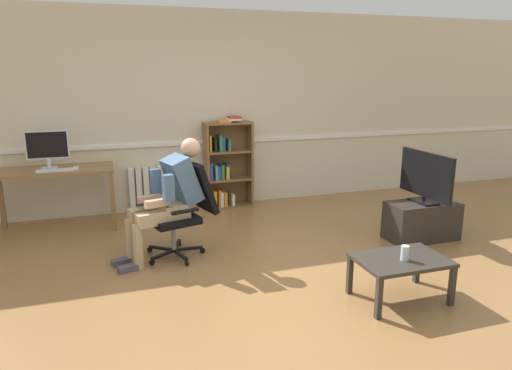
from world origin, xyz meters
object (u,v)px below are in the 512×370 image
object	(u,v)px
tv_stand	(422,221)
coffee_table	(401,263)
imac_monitor	(47,147)
office_chair	(185,206)
person_seated	(168,197)
tv_screen	(426,176)
computer_mouse	(76,168)
bookshelf	(225,166)
keyboard	(56,170)
drinking_glass	(405,253)
radiator	(157,189)
computer_desk	(54,177)

from	to	relation	value
tv_stand	coffee_table	distance (m)	1.61
imac_monitor	office_chair	size ratio (longest dim) A/B	0.50
person_seated	tv_screen	world-z (taller)	person_seated
tv_screen	person_seated	bearing A→B (deg)	81.01
computer_mouse	tv_screen	bearing A→B (deg)	-22.59
bookshelf	coffee_table	distance (m)	3.23
keyboard	drinking_glass	xyz separation A→B (m)	(2.86, -2.75, -0.33)
imac_monitor	person_seated	size ratio (longest dim) A/B	0.40
keyboard	drinking_glass	size ratio (longest dim) A/B	3.34
radiator	computer_desk	bearing A→B (deg)	-162.65
imac_monitor	computer_mouse	world-z (taller)	imac_monitor
radiator	tv_stand	world-z (taller)	radiator
radiator	tv_screen	size ratio (longest dim) A/B	0.90
keyboard	office_chair	bearing A→B (deg)	-40.50
keyboard	radiator	distance (m)	1.40
radiator	person_seated	xyz separation A→B (m)	(-0.06, -1.71, 0.34)
bookshelf	tv_stand	bearing A→B (deg)	-47.33
radiator	drinking_glass	size ratio (longest dim) A/B	5.93
tv_stand	coffee_table	xyz separation A→B (m)	(-1.11, -1.16, 0.11)
computer_desk	drinking_glass	xyz separation A→B (m)	(2.90, -2.89, -0.21)
radiator	tv_stand	bearing A→B (deg)	-36.82
computer_mouse	drinking_glass	size ratio (longest dim) A/B	0.80
person_seated	drinking_glass	xyz separation A→B (m)	(1.72, -1.57, -0.22)
computer_mouse	office_chair	size ratio (longest dim) A/B	0.10
tv_stand	drinking_glass	bearing A→B (deg)	-132.56
computer_mouse	keyboard	bearing A→B (deg)	-174.93
radiator	tv_stand	xyz separation A→B (m)	(2.77, -2.07, -0.09)
office_chair	person_seated	bearing A→B (deg)	-90.00
drinking_glass	bookshelf	bearing A→B (deg)	102.52
computer_mouse	coffee_table	distance (m)	3.82
computer_desk	tv_stand	world-z (taller)	computer_desk
keyboard	coffee_table	xyz separation A→B (m)	(2.87, -2.71, -0.44)
tv_stand	coffee_table	size ratio (longest dim) A/B	1.07
computer_desk	bookshelf	xyz separation A→B (m)	(2.20, 0.29, -0.06)
person_seated	coffee_table	distance (m)	2.33
computer_desk	office_chair	bearing A→B (deg)	-42.98
person_seated	tv_stand	xyz separation A→B (m)	(2.83, -0.36, -0.43)
bookshelf	radiator	distance (m)	0.99
bookshelf	person_seated	size ratio (longest dim) A/B	1.04
person_seated	tv_stand	size ratio (longest dim) A/B	1.52
keyboard	computer_mouse	xyz separation A→B (m)	(0.23, 0.02, 0.01)
imac_monitor	drinking_glass	distance (m)	4.22
imac_monitor	bookshelf	distance (m)	2.29
computer_desk	bookshelf	bearing A→B (deg)	7.56
radiator	tv_screen	world-z (taller)	tv_screen
imac_monitor	keyboard	bearing A→B (deg)	-68.75
drinking_glass	computer_mouse	bearing A→B (deg)	133.59
person_seated	office_chair	bearing A→B (deg)	90.00
tv_screen	drinking_glass	size ratio (longest dim) A/B	6.61
office_chair	tv_screen	bearing A→B (deg)	65.25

